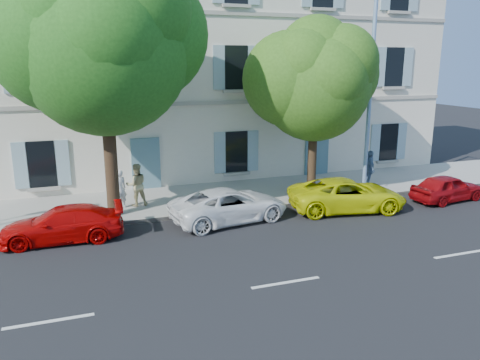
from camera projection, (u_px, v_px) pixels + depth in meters
name	position (u px, v px, depth m)	size (l,w,h in m)	color
ground	(238.00, 234.00, 16.38)	(90.00, 90.00, 0.00)	black
sidewalk	(205.00, 198.00, 20.44)	(36.00, 4.50, 0.15)	#A09E96
kerb	(219.00, 212.00, 18.45)	(36.00, 0.16, 0.16)	#9E998E
building	(174.00, 59.00, 24.27)	(28.00, 7.00, 12.00)	silver
car_red_coupe	(62.00, 224.00, 15.60)	(1.63, 4.00, 1.16)	#B70505
car_white_coupe	(230.00, 205.00, 17.55)	(2.08, 4.50, 1.25)	white
car_yellow_supercar	(347.00, 195.00, 18.83)	(2.16, 4.68, 1.30)	#CFD509
car_red_hatchback	(447.00, 188.00, 20.13)	(1.37, 3.42, 1.16)	#94090D
tree_left	(103.00, 49.00, 16.45)	(6.13, 6.13, 9.51)	#3A2819
tree_right	(315.00, 86.00, 19.96)	(4.77, 4.77, 7.34)	#3A2819
street_lamp	(373.00, 79.00, 19.99)	(0.31, 1.88, 8.84)	#7293BF
pedestrian_a	(120.00, 189.00, 18.59)	(0.57, 0.38, 1.58)	silver
pedestrian_b	(137.00, 185.00, 18.90)	(0.85, 0.66, 1.74)	tan
pedestrian_c	(369.00, 170.00, 21.55)	(1.03, 0.43, 1.76)	#486385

